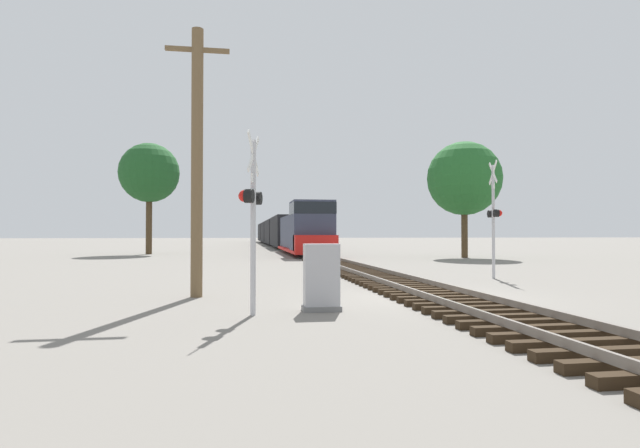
# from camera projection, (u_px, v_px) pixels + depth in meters

# --- Properties ---
(ground_plane) EXTENTS (400.00, 400.00, 0.00)m
(ground_plane) POSITION_uv_depth(u_px,v_px,m) (432.00, 298.00, 13.95)
(ground_plane) COLOR slate
(rail_track_bed) EXTENTS (2.60, 160.00, 0.31)m
(rail_track_bed) POSITION_uv_depth(u_px,v_px,m) (432.00, 293.00, 13.96)
(rail_track_bed) COLOR black
(rail_track_bed) RESTS_ON ground
(freight_train) EXTENTS (3.15, 80.17, 4.26)m
(freight_train) POSITION_uv_depth(u_px,v_px,m) (277.00, 232.00, 74.58)
(freight_train) COLOR #33384C
(freight_train) RESTS_ON ground
(crossing_signal_near) EXTENTS (0.55, 1.01, 4.03)m
(crossing_signal_near) POSITION_uv_depth(u_px,v_px,m) (252.00, 207.00, 11.00)
(crossing_signal_near) COLOR #B7B7BC
(crossing_signal_near) RESTS_ON ground
(crossing_signal_far) EXTENTS (0.46, 1.02, 4.71)m
(crossing_signal_far) POSITION_uv_depth(u_px,v_px,m) (494.00, 215.00, 19.93)
(crossing_signal_far) COLOR #B7B7BC
(crossing_signal_far) RESTS_ON ground
(relay_cabinet) EXTENTS (0.89, 0.50, 1.56)m
(relay_cabinet) POSITION_uv_depth(u_px,v_px,m) (321.00, 278.00, 11.59)
(relay_cabinet) COLOR slate
(relay_cabinet) RESTS_ON ground
(utility_pole) EXTENTS (1.80, 0.33, 7.65)m
(utility_pole) POSITION_uv_depth(u_px,v_px,m) (197.00, 159.00, 14.17)
(utility_pole) COLOR brown
(utility_pole) RESTS_ON ground
(tree_far_right) EXTENTS (5.51, 5.51, 8.68)m
(tree_far_right) POSITION_uv_depth(u_px,v_px,m) (464.00, 179.00, 37.29)
(tree_far_right) COLOR #473521
(tree_far_right) RESTS_ON ground
(tree_mid_background) EXTENTS (5.18, 5.18, 9.72)m
(tree_mid_background) POSITION_uv_depth(u_px,v_px,m) (149.00, 173.00, 43.63)
(tree_mid_background) COLOR #473521
(tree_mid_background) RESTS_ON ground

